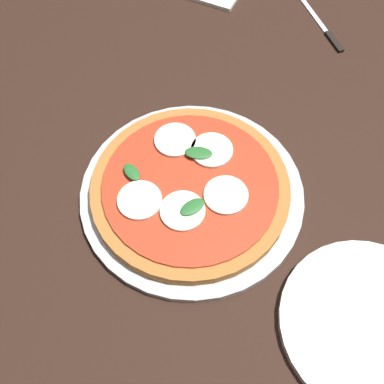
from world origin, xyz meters
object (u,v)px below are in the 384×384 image
at_px(pizza, 190,187).
at_px(plate_white, 369,325).
at_px(dining_table, 230,177).
at_px(serving_tray, 192,193).
at_px(knife, 326,31).

height_order(pizza, plate_white, pizza).
xyz_separation_m(dining_table, plate_white, (0.26, 0.21, 0.10)).
relative_size(dining_table, pizza, 4.16).
bearing_deg(pizza, serving_tray, 102.03).
distance_m(serving_tray, knife, 0.45).
bearing_deg(dining_table, knife, 154.54).
xyz_separation_m(dining_table, pizza, (0.11, -0.05, 0.12)).
bearing_deg(dining_table, pizza, -26.97).
bearing_deg(serving_tray, pizza, -77.97).
distance_m(dining_table, pizza, 0.17).
xyz_separation_m(plate_white, knife, (-0.56, -0.07, -0.00)).
relative_size(serving_tray, pizza, 1.14).
height_order(serving_tray, plate_white, plate_white).
bearing_deg(knife, plate_white, 6.78).
relative_size(pizza, plate_white, 1.26).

